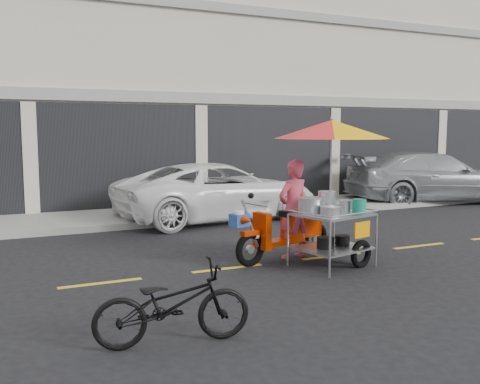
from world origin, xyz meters
name	(u,v)px	position (x,y,z in m)	size (l,w,h in m)	color
ground	(332,256)	(0.00, 0.00, 0.00)	(90.00, 90.00, 0.00)	black
sidewalk	(214,210)	(0.00, 5.50, 0.07)	(45.00, 3.00, 0.15)	gray
shophouse_block	(233,75)	(2.82, 10.59, 4.24)	(36.00, 8.11, 10.40)	beige
centerline	(332,256)	(0.00, 0.00, 0.00)	(42.00, 0.10, 0.01)	gold
white_pickup	(218,191)	(-0.31, 4.49, 0.71)	(2.34, 5.08, 1.41)	white
silver_pickup	(431,177)	(6.88, 4.70, 0.77)	(2.16, 5.32, 1.54)	#9E9FA6
near_bicycle	(173,304)	(-3.72, -2.56, 0.43)	(0.57, 1.62, 0.85)	black
food_vendor_rig	(317,172)	(-0.50, -0.25, 1.53)	(2.74, 2.24, 2.43)	black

